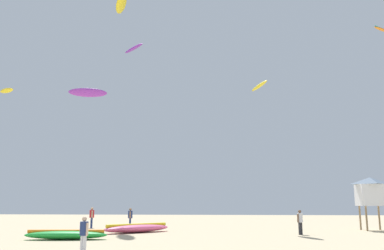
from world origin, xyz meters
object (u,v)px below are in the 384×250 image
Objects in this scene: kite_grounded_mid at (137,228)px; kite_aloft_6 at (259,86)px; kite_grounded_near at (66,235)px; kite_aloft_1 at (121,4)px; person_foreground at (84,232)px; person_midground at (300,220)px; person_left at (130,216)px; person_right at (92,216)px; kite_aloft_3 at (134,48)px; lifeguard_tower at (371,191)px; kite_aloft_5 at (7,91)px; kite_aloft_0 at (88,93)px; kite_aloft_2 at (382,30)px.

kite_aloft_6 is (9.46, 3.03, 11.46)m from kite_grounded_mid.
kite_aloft_1 reaches higher than kite_grounded_near.
kite_grounded_near is at bearing -144.67° from kite_aloft_6.
person_midground is at bearing -12.62° from person_foreground.
person_left is 3.42m from person_right.
kite_aloft_3 is at bearing 128.22° from kite_aloft_6.
person_foreground is 0.90× the size of person_right.
lifeguard_tower is at bearing -15.84° from person_foreground.
person_midground is 0.70× the size of kite_aloft_5.
kite_aloft_6 reaches higher than person_midground.
person_left is at bearing -76.37° from kite_aloft_3.
kite_grounded_near is (-14.59, -4.91, -0.69)m from person_midground.
lifeguard_tower is 1.01× the size of kite_aloft_0.
kite_aloft_2 is (8.22, 3.85, 15.43)m from person_midground.
lifeguard_tower is 37.29m from kite_aloft_5.
kite_aloft_2 reaches higher than kite_aloft_6.
kite_aloft_2 is at bearing 8.47° from kite_grounded_mid.
kite_aloft_3 reaches higher than kite_aloft_6.
person_foreground is 12.38m from kite_grounded_mid.
kite_aloft_0 is 9.26m from kite_aloft_5.
person_right is at bearing 172.21° from kite_aloft_6.
kite_grounded_near is 19.14m from kite_aloft_6.
kite_grounded_mid is (3.02, 5.81, 0.03)m from kite_grounded_near.
kite_aloft_1 reaches higher than person_midground.
lifeguard_tower is (21.12, 9.63, 2.77)m from kite_grounded_near.
kite_aloft_3 reaches higher than person_right.
person_foreground is 30.98m from kite_aloft_1.
person_right is at bearing 135.30° from kite_grounded_mid.
kite_grounded_mid is at bearing -64.82° from kite_aloft_1.
kite_aloft_1 is (-22.33, 5.20, 19.84)m from lifeguard_tower.
person_left is 0.34× the size of kite_grounded_mid.
person_left is at bearing 82.72° from kite_grounded_near.
person_right is at bearing 177.02° from lifeguard_tower.
person_left is 0.71× the size of kite_aloft_5.
kite_aloft_3 is at bearing 82.20° from kite_aloft_0.
kite_aloft_0 is (-7.70, 9.90, 13.15)m from kite_grounded_mid.
kite_grounded_mid is at bearing -168.10° from lifeguard_tower.
person_left is 28.85m from kite_aloft_3.
kite_aloft_5 is (-13.90, 16.27, 13.75)m from kite_grounded_near.
person_foreground is 42.01m from kite_aloft_3.
kite_aloft_6 reaches higher than kite_grounded_near.
person_left is 10.80m from kite_grounded_near.
person_left is at bearing -20.10° from kite_aloft_5.
kite_grounded_near is 2.49× the size of kite_aloft_2.
person_foreground is 0.32× the size of kite_grounded_near.
kite_aloft_3 is (-17.53, 23.52, 22.36)m from person_midground.
person_foreground is 0.79× the size of kite_aloft_2.
kite_aloft_6 is at bearing -174.84° from lifeguard_tower.
person_left is at bearing 154.03° from person_right.
person_foreground is 0.95× the size of person_midground.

